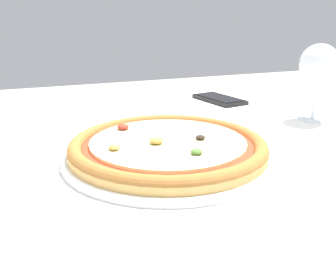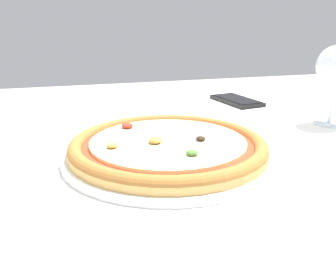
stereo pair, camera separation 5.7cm
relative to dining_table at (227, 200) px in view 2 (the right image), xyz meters
name	(u,v)px [view 2 (the right image)]	position (x,y,z in m)	size (l,w,h in m)	color
dining_table	(227,200)	(0.00, 0.00, 0.00)	(1.17, 0.98, 0.75)	brown
pizza_plate	(168,148)	(-0.11, -0.02, 0.11)	(0.32, 0.32, 0.04)	white
cell_phone	(237,100)	(0.16, 0.31, 0.10)	(0.09, 0.15, 0.01)	black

